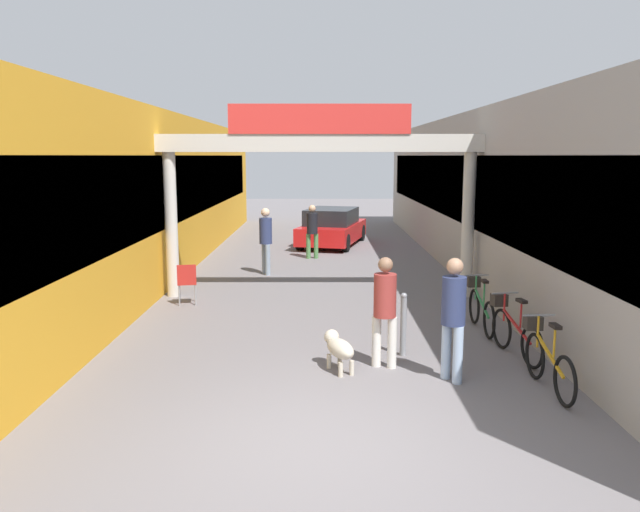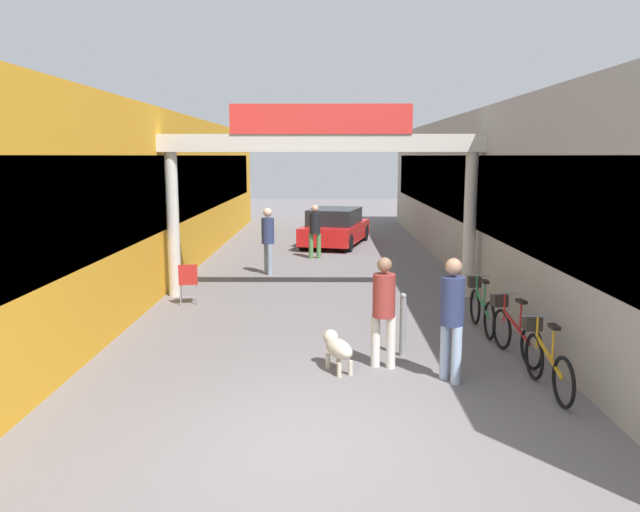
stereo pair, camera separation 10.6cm
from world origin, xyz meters
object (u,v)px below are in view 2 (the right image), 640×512
object	(u,v)px
pedestrian_with_dog	(384,305)
bicycle_orange_nearest	(545,359)
bicycle_green_third	(481,307)
parked_car_red	(335,227)
pedestrian_elderly_walking	(315,228)
pedestrian_companion	(452,311)
cafe_chair_red_nearer	(188,280)
bollard_post_metal	(403,324)
pedestrian_carrying_crate	(268,236)
bicycle_red_second	(513,330)
dog_on_leash	(337,347)

from	to	relation	value
pedestrian_with_dog	bicycle_orange_nearest	world-z (taller)	pedestrian_with_dog
bicycle_green_third	parked_car_red	xyz separation A→B (m)	(-2.53, 10.97, 0.21)
bicycle_orange_nearest	pedestrian_elderly_walking	bearing A→B (deg)	106.89
pedestrian_companion	cafe_chair_red_nearer	world-z (taller)	pedestrian_companion
bicycle_green_third	parked_car_red	world-z (taller)	parked_car_red
bollard_post_metal	parked_car_red	bearing A→B (deg)	94.12
pedestrian_carrying_crate	bicycle_red_second	distance (m)	8.33
pedestrian_with_dog	pedestrian_carrying_crate	bearing A→B (deg)	108.00
pedestrian_with_dog	cafe_chair_red_nearer	bearing A→B (deg)	133.68
bicycle_orange_nearest	cafe_chair_red_nearer	size ratio (longest dim) A/B	1.90
pedestrian_companion	dog_on_leash	bearing A→B (deg)	164.77
pedestrian_with_dog	bicycle_red_second	world-z (taller)	pedestrian_with_dog
dog_on_leash	bicycle_orange_nearest	bearing A→B (deg)	-14.60
bollard_post_metal	pedestrian_with_dog	bearing A→B (deg)	-123.34
pedestrian_elderly_walking	cafe_chair_red_nearer	size ratio (longest dim) A/B	1.88
pedestrian_with_dog	bollard_post_metal	xyz separation A→B (m)	(0.36, 0.55, -0.45)
parked_car_red	bicycle_red_second	bearing A→B (deg)	-77.98
dog_on_leash	parked_car_red	size ratio (longest dim) A/B	0.19
pedestrian_companion	bicycle_orange_nearest	size ratio (longest dim) A/B	1.05
cafe_chair_red_nearer	parked_car_red	distance (m)	9.63
pedestrian_carrying_crate	parked_car_red	size ratio (longest dim) A/B	0.42
bicycle_red_second	pedestrian_elderly_walking	bearing A→B (deg)	109.18
pedestrian_elderly_walking	bicycle_orange_nearest	bearing A→B (deg)	-73.11
cafe_chair_red_nearer	bicycle_orange_nearest	bearing A→B (deg)	-39.43
cafe_chair_red_nearer	dog_on_leash	bearing A→B (deg)	-53.04
parked_car_red	pedestrian_carrying_crate	bearing A→B (deg)	-108.76
pedestrian_carrying_crate	bicycle_green_third	xyz separation A→B (m)	(4.42, -5.40, -0.60)
pedestrian_carrying_crate	parked_car_red	bearing A→B (deg)	71.24
bicycle_green_third	parked_car_red	size ratio (longest dim) A/B	0.39
pedestrian_carrying_crate	pedestrian_elderly_walking	bearing A→B (deg)	65.39
pedestrian_companion	parked_car_red	world-z (taller)	pedestrian_companion
bicycle_orange_nearest	cafe_chair_red_nearer	world-z (taller)	bicycle_orange_nearest
pedestrian_carrying_crate	bicycle_orange_nearest	xyz separation A→B (m)	(4.57, -8.39, -0.60)
pedestrian_elderly_walking	bicycle_red_second	world-z (taller)	pedestrian_elderly_walking
pedestrian_elderly_walking	bicycle_orange_nearest	xyz separation A→B (m)	(3.35, -11.05, -0.52)
pedestrian_elderly_walking	bollard_post_metal	distance (m)	9.74
pedestrian_elderly_walking	cafe_chair_red_nearer	xyz separation A→B (m)	(-2.62, -6.13, -0.42)
bicycle_orange_nearest	bollard_post_metal	world-z (taller)	bollard_post_metal
pedestrian_with_dog	bicycle_green_third	world-z (taller)	pedestrian_with_dog
pedestrian_elderly_walking	parked_car_red	distance (m)	3.01
pedestrian_companion	cafe_chair_red_nearer	distance (m)	6.63
dog_on_leash	pedestrian_elderly_walking	bearing A→B (deg)	92.89
bollard_post_metal	pedestrian_carrying_crate	bearing A→B (deg)	111.92
bicycle_red_second	parked_car_red	xyz separation A→B (m)	(-2.66, 12.52, 0.21)
cafe_chair_red_nearer	bicycle_green_third	bearing A→B (deg)	-18.27
pedestrian_elderly_walking	bicycle_red_second	bearing A→B (deg)	-70.82
pedestrian_elderly_walking	bicycle_orange_nearest	distance (m)	11.56
bicycle_green_third	bicycle_red_second	bearing A→B (deg)	-84.91
pedestrian_with_dog	parked_car_red	xyz separation A→B (m)	(-0.54, 13.07, -0.33)
bicycle_orange_nearest	dog_on_leash	bearing A→B (deg)	165.40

